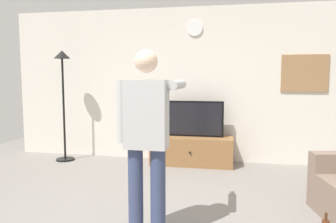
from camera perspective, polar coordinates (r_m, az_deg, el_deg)
The scene contains 7 objects.
back_wall at distance 5.98m, azimuth 2.71°, elevation 4.58°, with size 6.40×0.10×2.70m, color silver.
tv_stand at distance 5.75m, azimuth 4.10°, elevation -6.67°, with size 1.39×0.53×0.48m.
television at distance 5.70m, azimuth 4.20°, elevation -1.24°, with size 1.05×0.07×0.61m.
wall_clock at distance 5.95m, azimuth 4.61°, elevation 14.00°, with size 0.27×0.27×0.03m, color white.
framed_picture at distance 5.97m, azimuth 22.30°, elevation 6.06°, with size 0.74×0.04×0.62m, color #997047.
floor_lamp at distance 6.16m, azimuth -17.52°, elevation 4.76°, with size 0.32×0.32×1.95m.
person_standing_nearer_lamp at distance 3.07m, azimuth -3.61°, elevation -3.72°, with size 0.56×0.78×1.74m.
Camera 1 is at (0.88, -2.97, 1.49)m, focal length 35.68 mm.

